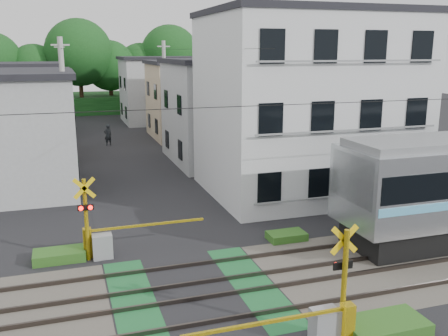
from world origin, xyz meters
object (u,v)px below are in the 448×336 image
object	(u,v)px
crossing_signal_near	(329,317)
apartment_block	(306,104)
crossing_signal_far	(100,239)
pedestrian	(108,135)

from	to	relation	value
crossing_signal_near	apartment_block	xyz separation A→B (m)	(5.91, 13.15, 3.94)
crossing_signal_far	pedestrian	bearing A→B (deg)	84.03
crossing_signal_far	pedestrian	size ratio (longest dim) A/B	2.82
crossing_signal_near	pedestrian	bearing A→B (deg)	95.49
crossing_signal_near	pedestrian	world-z (taller)	crossing_signal_near
crossing_signal_far	pedestrian	xyz separation A→B (m)	(2.33, 22.27, 0.13)
apartment_block	pedestrian	xyz separation A→B (m)	(-8.76, 16.43, -3.82)
crossing_signal_far	apartment_block	distance (m)	13.14
crossing_signal_near	crossing_signal_far	xyz separation A→B (m)	(-5.17, 7.31, 0.00)
crossing_signal_far	apartment_block	size ratio (longest dim) A/B	0.46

